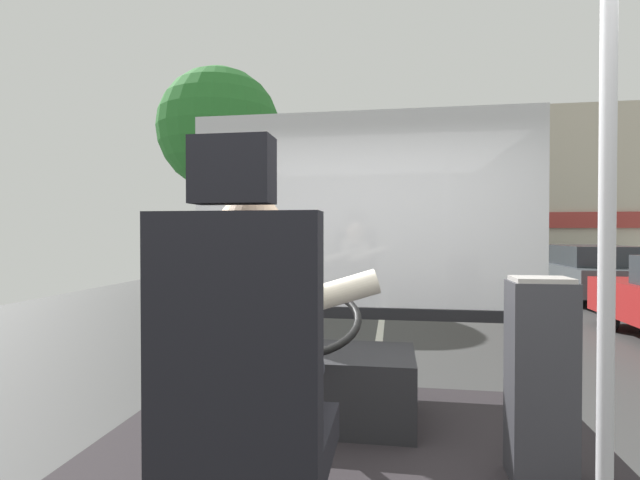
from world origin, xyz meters
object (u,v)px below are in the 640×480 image
object	(u,v)px
bus_driver	(258,341)
fare_box	(540,379)
parked_car_charcoal	(588,272)
parked_car_green	(526,262)
steering_console	(318,382)
driver_seat	(245,405)
handrail_pole	(607,227)

from	to	relation	value
bus_driver	fare_box	distance (m)	1.32
fare_box	parked_car_charcoal	bearing A→B (deg)	68.04
parked_car_green	steering_console	bearing A→B (deg)	-108.75
driver_seat	fare_box	size ratio (longest dim) A/B	1.51
steering_console	handrail_pole	world-z (taller)	handrail_pole
bus_driver	fare_box	bearing A→B (deg)	33.89
steering_console	fare_box	bearing A→B (deg)	-24.21
driver_seat	bus_driver	distance (m)	0.20
bus_driver	parked_car_charcoal	world-z (taller)	bus_driver
driver_seat	parked_car_green	distance (m)	18.14
bus_driver	handrail_pole	size ratio (longest dim) A/B	0.36
parked_car_green	bus_driver	bearing A→B (deg)	-107.53
steering_console	driver_seat	bearing A→B (deg)	-90.00
handrail_pole	parked_car_green	bearing A→B (deg)	75.62
steering_console	parked_car_green	bearing A→B (deg)	71.25
driver_seat	steering_console	bearing A→B (deg)	90.00
steering_console	fare_box	size ratio (longest dim) A/B	1.24
parked_car_charcoal	parked_car_green	bearing A→B (deg)	89.98
driver_seat	handrail_pole	world-z (taller)	handrail_pole
bus_driver	parked_car_charcoal	distance (m)	12.75
driver_seat	parked_car_green	size ratio (longest dim) A/B	0.32
steering_console	handrail_pole	size ratio (longest dim) A/B	0.50
driver_seat	parked_car_charcoal	size ratio (longest dim) A/B	0.31
bus_driver	parked_car_green	size ratio (longest dim) A/B	0.19
handrail_pole	fare_box	size ratio (longest dim) A/B	2.47
driver_seat	bus_driver	size ratio (longest dim) A/B	1.72
parked_car_charcoal	parked_car_green	size ratio (longest dim) A/B	1.06
parked_car_green	handrail_pole	bearing A→B (deg)	-104.38
parked_car_green	driver_seat	bearing A→B (deg)	-107.41
handrail_pole	parked_car_charcoal	world-z (taller)	handrail_pole
bus_driver	parked_car_green	bearing A→B (deg)	72.47
steering_console	parked_car_charcoal	xyz separation A→B (m)	(5.42, 10.33, -0.15)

